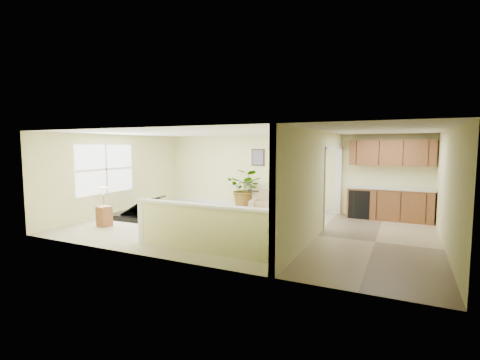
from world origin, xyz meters
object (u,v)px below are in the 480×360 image
at_px(lamp_stand, 104,210).
at_px(palm_plant, 246,189).
at_px(loveseat, 275,202).
at_px(small_plant, 311,206).
at_px(piano, 142,198).
at_px(piano_bench, 202,217).
at_px(accent_table, 254,197).

bearing_deg(lamp_stand, palm_plant, 60.91).
height_order(loveseat, lamp_stand, lamp_stand).
bearing_deg(small_plant, loveseat, -174.44).
bearing_deg(lamp_stand, piano, 87.40).
xyz_separation_m(piano, small_plant, (4.52, 2.62, -0.33)).
relative_size(loveseat, lamp_stand, 1.64).
relative_size(piano_bench, accent_table, 1.19).
relative_size(piano_bench, palm_plant, 0.57).
distance_m(loveseat, accent_table, 0.80).
distance_m(accent_table, lamp_stand, 4.79).
xyz_separation_m(small_plant, lamp_stand, (-4.58, -4.01, 0.20)).
bearing_deg(loveseat, lamp_stand, -144.39).
distance_m(loveseat, palm_plant, 1.19).
xyz_separation_m(accent_table, palm_plant, (-0.33, 0.12, 0.25)).
bearing_deg(loveseat, palm_plant, 155.22).
bearing_deg(accent_table, palm_plant, 160.41).
height_order(piano, piano_bench, piano).
xyz_separation_m(accent_table, small_plant, (1.96, 0.00, -0.17)).
height_order(piano, loveseat, piano).
bearing_deg(small_plant, piano, -149.90).
distance_m(piano, accent_table, 3.67).
bearing_deg(loveseat, piano_bench, -123.33).
bearing_deg(lamp_stand, loveseat, 48.78).
xyz_separation_m(accent_table, lamp_stand, (-2.63, -4.01, 0.03)).
height_order(piano_bench, palm_plant, palm_plant).
height_order(piano, lamp_stand, piano).
bearing_deg(piano, loveseat, 34.74).
height_order(palm_plant, lamp_stand, palm_plant).
bearing_deg(loveseat, piano, -156.38).
bearing_deg(lamp_stand, small_plant, 41.21).
distance_m(accent_table, palm_plant, 0.43).
bearing_deg(accent_table, piano_bench, -94.68).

